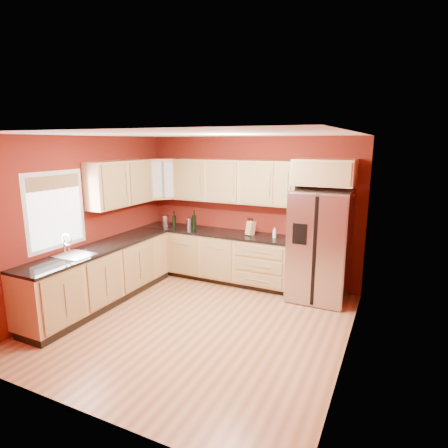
{
  "coord_description": "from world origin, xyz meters",
  "views": [
    {
      "loc": [
        2.43,
        -4.21,
        2.5
      ],
      "look_at": [
        0.01,
        0.9,
        1.26
      ],
      "focal_mm": 30.0,
      "sensor_mm": 36.0,
      "label": 1
    }
  ],
  "objects": [
    {
      "name": "countertop_back",
      "position": [
        -0.55,
        1.69,
        0.9
      ],
      "size": [
        2.9,
        0.62,
        0.04
      ],
      "primitive_type": "cube",
      "color": "black",
      "rests_on": "base_cabinets_back"
    },
    {
      "name": "corner_upper_cabinet",
      "position": [
        -1.67,
        1.67,
        1.83
      ],
      "size": [
        0.67,
        0.67,
        0.75
      ],
      "primitive_type": "cube",
      "rotation": [
        0.0,
        0.0,
        0.79
      ],
      "color": "tan",
      "rests_on": "wall_back"
    },
    {
      "name": "refrigerator",
      "position": [
        1.35,
        1.62,
        0.89
      ],
      "size": [
        0.9,
        0.75,
        1.78
      ],
      "primitive_type": "cube",
      "color": "silver",
      "rests_on": "floor"
    },
    {
      "name": "wine_bottle_a",
      "position": [
        -1.39,
        1.65,
        1.07
      ],
      "size": [
        0.08,
        0.08,
        0.31
      ],
      "primitive_type": null,
      "rotation": [
        0.0,
        0.0,
        0.16
      ],
      "color": "black",
      "rests_on": "countertop_back"
    },
    {
      "name": "wine_bottle_b",
      "position": [
        -0.95,
        1.64,
        1.1
      ],
      "size": [
        0.09,
        0.09,
        0.36
      ],
      "primitive_type": null,
      "rotation": [
        0.0,
        0.0,
        0.06
      ],
      "color": "black",
      "rests_on": "countertop_back"
    },
    {
      "name": "floor",
      "position": [
        0.0,
        0.0,
        0.0
      ],
      "size": [
        4.0,
        4.0,
        0.0
      ],
      "primitive_type": "plane",
      "color": "#A0643E",
      "rests_on": "ground"
    },
    {
      "name": "base_cabinets_left",
      "position": [
        -1.7,
        0.0,
        0.44
      ],
      "size": [
        0.6,
        2.8,
        0.88
      ],
      "primitive_type": "cube",
      "color": "tan",
      "rests_on": "floor"
    },
    {
      "name": "window",
      "position": [
        -1.98,
        -0.5,
        1.55
      ],
      "size": [
        0.03,
        0.9,
        1.0
      ],
      "primitive_type": "cube",
      "color": "white",
      "rests_on": "wall_left"
    },
    {
      "name": "upper_cabinets_back",
      "position": [
        -0.25,
        1.83,
        1.83
      ],
      "size": [
        2.3,
        0.33,
        0.75
      ],
      "primitive_type": "cube",
      "color": "tan",
      "rests_on": "wall_back"
    },
    {
      "name": "wall_right",
      "position": [
        2.0,
        0.0,
        1.3
      ],
      "size": [
        0.04,
        4.0,
        2.6
      ],
      "primitive_type": "cube",
      "color": "maroon",
      "rests_on": "floor"
    },
    {
      "name": "canister_right",
      "position": [
        -1.59,
        1.65,
        1.03
      ],
      "size": [
        0.16,
        0.16,
        0.22
      ],
      "primitive_type": "cylinder",
      "rotation": [
        0.0,
        0.0,
        0.2
      ],
      "color": "silver",
      "rests_on": "countertop_back"
    },
    {
      "name": "sink_faucet",
      "position": [
        -1.69,
        -0.5,
        1.07
      ],
      "size": [
        0.5,
        0.42,
        0.3
      ],
      "primitive_type": null,
      "color": "silver",
      "rests_on": "countertop_left"
    },
    {
      "name": "canister_left",
      "position": [
        -1.07,
        1.68,
        1.02
      ],
      "size": [
        0.16,
        0.16,
        0.2
      ],
      "primitive_type": "cylinder",
      "rotation": [
        0.0,
        0.0,
        -0.34
      ],
      "color": "silver",
      "rests_on": "countertop_back"
    },
    {
      "name": "soap_dispenser",
      "position": [
        0.58,
        1.69,
        1.01
      ],
      "size": [
        0.07,
        0.07,
        0.18
      ],
      "primitive_type": "cylinder",
      "rotation": [
        0.0,
        0.0,
        0.16
      ],
      "color": "white",
      "rests_on": "countertop_back"
    },
    {
      "name": "knife_block",
      "position": [
        0.14,
        1.71,
        1.04
      ],
      "size": [
        0.16,
        0.15,
        0.25
      ],
      "primitive_type": "cube",
      "rotation": [
        0.0,
        0.0,
        -0.42
      ],
      "color": "tan",
      "rests_on": "countertop_back"
    },
    {
      "name": "wall_back",
      "position": [
        0.0,
        2.0,
        1.3
      ],
      "size": [
        4.0,
        0.04,
        2.6
      ],
      "primitive_type": "cube",
      "color": "maroon",
      "rests_on": "floor"
    },
    {
      "name": "wall_left",
      "position": [
        -2.0,
        0.0,
        1.3
      ],
      "size": [
        0.04,
        4.0,
        2.6
      ],
      "primitive_type": "cube",
      "color": "maroon",
      "rests_on": "floor"
    },
    {
      "name": "base_cabinets_back",
      "position": [
        -0.55,
        1.7,
        0.44
      ],
      "size": [
        2.9,
        0.6,
        0.88
      ],
      "primitive_type": "cube",
      "color": "tan",
      "rests_on": "floor"
    },
    {
      "name": "over_fridge_cabinet",
      "position": [
        1.35,
        1.7,
        2.05
      ],
      "size": [
        0.92,
        0.6,
        0.4
      ],
      "primitive_type": "cube",
      "color": "tan",
      "rests_on": "wall_back"
    },
    {
      "name": "countertop_left",
      "position": [
        -1.69,
        0.0,
        0.9
      ],
      "size": [
        0.62,
        2.8,
        0.04
      ],
      "primitive_type": "cube",
      "color": "black",
      "rests_on": "base_cabinets_left"
    },
    {
      "name": "upper_cabinets_left",
      "position": [
        -1.83,
        0.72,
        1.83
      ],
      "size": [
        0.33,
        1.35,
        0.75
      ],
      "primitive_type": "cube",
      "color": "tan",
      "rests_on": "wall_left"
    },
    {
      "name": "ceiling",
      "position": [
        0.0,
        0.0,
        2.6
      ],
      "size": [
        4.0,
        4.0,
        0.0
      ],
      "primitive_type": "plane",
      "color": "silver",
      "rests_on": "wall_back"
    },
    {
      "name": "wall_front",
      "position": [
        0.0,
        -2.0,
        1.3
      ],
      "size": [
        4.0,
        0.04,
        2.6
      ],
      "primitive_type": "cube",
      "color": "maroon",
      "rests_on": "floor"
    }
  ]
}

